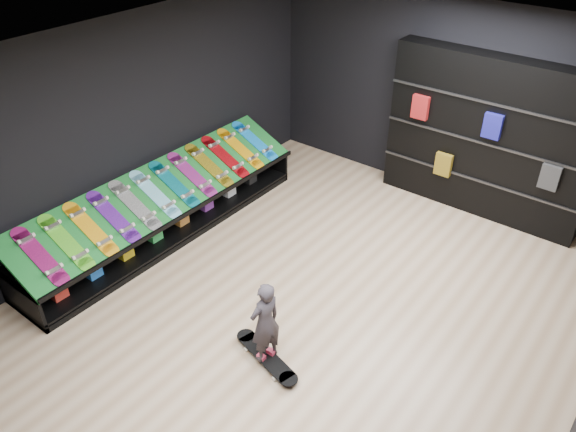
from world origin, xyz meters
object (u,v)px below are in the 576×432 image
Objects in this scene: back_shelving at (487,138)px; floor_skateboard at (266,358)px; display_rack at (166,217)px; child at (266,336)px.

back_shelving is 3.01× the size of floor_skateboard.
display_rack is 4.73m from back_shelving.
display_rack is at bearing -134.32° from back_shelving.
floor_skateboard is 0.34m from child.
display_rack is at bearing -98.22° from child.
child is at bearing -97.22° from back_shelving.
back_shelving reaches higher than child.
back_shelving reaches higher than display_rack.
child reaches higher than floor_skateboard.
back_shelving is at bearing 45.68° from display_rack.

